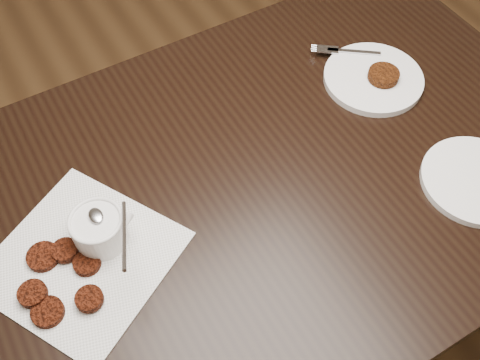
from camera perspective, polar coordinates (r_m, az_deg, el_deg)
name	(u,v)px	position (r m, az deg, el deg)	size (l,w,h in m)	color
floor	(265,326)	(1.77, 2.55, -14.68)	(4.00, 4.00, 0.00)	brown
table	(255,264)	(1.43, 1.52, -8.55)	(1.39, 0.90, 0.75)	black
napkin	(82,259)	(1.05, -15.82, -7.79)	(0.30, 0.30, 0.00)	white
sauce_ramekin	(95,219)	(1.01, -14.62, -3.93)	(0.13, 0.13, 0.13)	white
patty_cluster	(63,278)	(1.03, -17.64, -9.57)	(0.18, 0.18, 0.02)	#5D1E0C
plate_with_patty	(374,76)	(1.31, 13.53, 10.32)	(0.22, 0.22, 0.03)	white
plate_empty	(475,181)	(1.19, 22.93, -0.05)	(0.21, 0.21, 0.01)	white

